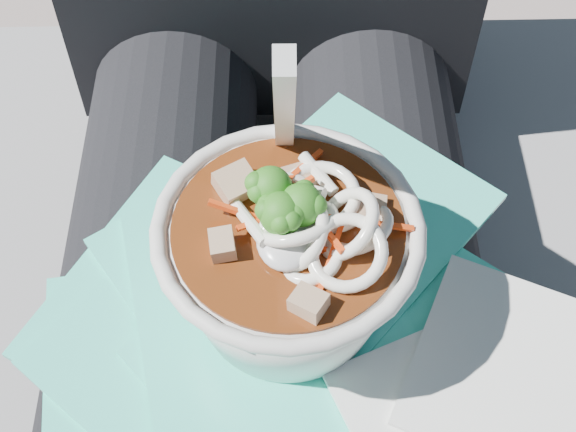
{
  "coord_description": "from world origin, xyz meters",
  "views": [
    {
      "loc": [
        0.01,
        -0.27,
        1.03
      ],
      "look_at": [
        0.01,
        -0.03,
        0.7
      ],
      "focal_mm": 50.0,
      "sensor_mm": 36.0,
      "label": 1
    }
  ],
  "objects_px": {
    "stone_ledge": "(277,328)",
    "udon_bowl": "(289,256)",
    "plastic_bag": "(274,327)",
    "person_body": "(272,198)",
    "lap": "(272,325)"
  },
  "relations": [
    {
      "from": "stone_ledge",
      "to": "udon_bowl",
      "type": "height_order",
      "value": "udon_bowl"
    },
    {
      "from": "stone_ledge",
      "to": "udon_bowl",
      "type": "bearing_deg",
      "value": -86.32
    },
    {
      "from": "plastic_bag",
      "to": "person_body",
      "type": "bearing_deg",
      "value": 90.84
    },
    {
      "from": "person_body",
      "to": "udon_bowl",
      "type": "distance_m",
      "value": 0.17
    },
    {
      "from": "stone_ledge",
      "to": "person_body",
      "type": "height_order",
      "value": "person_body"
    },
    {
      "from": "plastic_bag",
      "to": "udon_bowl",
      "type": "relative_size",
      "value": 1.93
    },
    {
      "from": "lap",
      "to": "person_body",
      "type": "relative_size",
      "value": 0.49
    },
    {
      "from": "udon_bowl",
      "to": "plastic_bag",
      "type": "bearing_deg",
      "value": -128.22
    },
    {
      "from": "plastic_bag",
      "to": "stone_ledge",
      "type": "bearing_deg",
      "value": 90.59
    },
    {
      "from": "stone_ledge",
      "to": "lap",
      "type": "bearing_deg",
      "value": -90.0
    },
    {
      "from": "person_body",
      "to": "udon_bowl",
      "type": "relative_size",
      "value": 5.05
    },
    {
      "from": "person_body",
      "to": "lap",
      "type": "bearing_deg",
      "value": -90.0
    },
    {
      "from": "udon_bowl",
      "to": "stone_ledge",
      "type": "bearing_deg",
      "value": 93.68
    },
    {
      "from": "person_body",
      "to": "udon_bowl",
      "type": "bearing_deg",
      "value": -84.61
    },
    {
      "from": "stone_ledge",
      "to": "plastic_bag",
      "type": "height_order",
      "value": "plastic_bag"
    }
  ]
}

